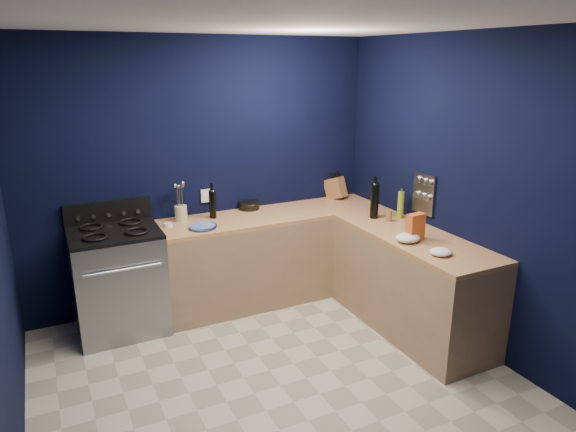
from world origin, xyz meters
TOP-DOWN VIEW (x-y plane):
  - floor at (0.00, 0.00)m, footprint 3.50×3.50m
  - ceiling at (0.00, 0.00)m, footprint 3.50×3.50m
  - wall_back at (0.00, 1.76)m, footprint 3.50×0.02m
  - wall_right at (1.76, 0.00)m, footprint 0.02×3.50m
  - wall_front at (0.00, -1.76)m, footprint 3.50×0.02m
  - cab_back at (0.60, 1.44)m, footprint 2.30×0.63m
  - top_back at (0.60, 1.44)m, footprint 2.30×0.63m
  - cab_right at (1.44, 0.29)m, footprint 0.63×1.67m
  - top_right at (1.44, 0.29)m, footprint 0.63×1.67m
  - gas_range at (-0.93, 1.42)m, footprint 0.76×0.66m
  - oven_door at (-0.93, 1.10)m, footprint 0.59×0.02m
  - cooktop at (-0.93, 1.42)m, footprint 0.76×0.66m
  - backguard at (-0.93, 1.72)m, footprint 0.76×0.06m
  - spice_panel at (1.74, 0.55)m, footprint 0.02×0.28m
  - wall_outlet at (0.00, 1.74)m, footprint 0.09×0.02m
  - plate_stack at (-0.18, 1.29)m, footprint 0.31×0.31m
  - ramekin at (-0.44, 1.48)m, footprint 0.09×0.09m
  - utensil_crock at (-0.29, 1.61)m, footprint 0.12×0.12m
  - wine_bottle_back at (0.01, 1.56)m, footprint 0.08×0.08m
  - lemon_basket at (0.44, 1.69)m, footprint 0.28×0.28m
  - knife_block at (1.46, 1.67)m, footprint 0.21×0.29m
  - wine_bottle_right at (1.41, 0.87)m, footprint 0.09×0.09m
  - oil_bottle at (1.64, 0.76)m, footprint 0.06×0.06m
  - spice_jar_near at (1.48, 0.71)m, footprint 0.05×0.05m
  - spice_jar_far at (1.53, 0.40)m, footprint 0.05×0.05m
  - crouton_bag at (1.35, 0.19)m, footprint 0.17×0.09m
  - towel_front at (1.27, 0.18)m, footprint 0.26×0.24m
  - towel_end at (1.31, -0.17)m, footprint 0.20×0.19m

SIDE VIEW (x-z plane):
  - floor at x=0.00m, z-range -0.02..0.00m
  - cab_back at x=0.60m, z-range 0.00..0.86m
  - cab_right at x=1.44m, z-range 0.00..0.86m
  - oven_door at x=-0.93m, z-range 0.24..0.66m
  - gas_range at x=-0.93m, z-range 0.00..0.92m
  - top_back at x=0.60m, z-range 0.86..0.90m
  - top_right at x=1.44m, z-range 0.86..0.90m
  - plate_stack at x=-0.18m, z-range 0.90..0.93m
  - ramekin at x=-0.44m, z-range 0.90..0.93m
  - towel_end at x=1.31m, z-range 0.90..0.95m
  - cooktop at x=-0.93m, z-range 0.92..0.95m
  - towel_front at x=1.27m, z-range 0.90..0.97m
  - lemon_basket at x=0.44m, z-range 0.90..0.98m
  - spice_jar_far at x=1.53m, z-range 0.90..0.99m
  - spice_jar_near at x=1.48m, z-range 0.90..1.01m
  - utensil_crock at x=-0.29m, z-range 0.90..1.05m
  - knife_block at x=1.46m, z-range 0.87..1.15m
  - crouton_bag at x=1.35m, z-range 0.90..1.13m
  - oil_bottle at x=1.64m, z-range 0.90..1.16m
  - wine_bottle_back at x=0.01m, z-range 0.90..1.17m
  - backguard at x=-0.93m, z-range 0.94..1.14m
  - wine_bottle_right at x=1.41m, z-range 0.90..1.23m
  - wall_outlet at x=0.00m, z-range 1.02..1.15m
  - spice_panel at x=1.74m, z-range 0.99..1.37m
  - wall_back at x=0.00m, z-range 0.00..2.60m
  - wall_right at x=1.76m, z-range 0.00..2.60m
  - wall_front at x=0.00m, z-range 0.00..2.60m
  - ceiling at x=0.00m, z-range 2.60..2.62m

